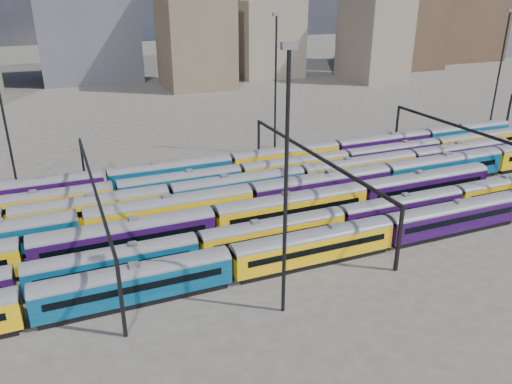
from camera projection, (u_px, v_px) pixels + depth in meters
name	position (u px, v px, depth m)	size (l,w,h in m)	color
ground	(248.00, 215.00, 69.90)	(500.00, 500.00, 0.00)	#48433D
rake_0	(387.00, 228.00, 60.42)	(120.93, 2.95, 4.96)	black
rake_1	(341.00, 218.00, 63.53)	(112.58, 2.75, 4.61)	black
rake_2	(125.00, 234.00, 58.37)	(108.50, 3.18, 5.36)	black
rake_3	(251.00, 196.00, 68.94)	(133.81, 3.26, 5.51)	black
rake_4	(169.00, 195.00, 69.67)	(124.10, 3.03, 5.10)	black
rake_5	(240.00, 173.00, 78.44)	(115.29, 2.81, 4.73)	black
rake_6	(231.00, 163.00, 82.74)	(120.78, 2.95, 4.96)	black
gantry_1	(94.00, 191.00, 60.25)	(0.35, 40.35, 8.03)	black
gantry_2	(313.00, 161.00, 70.85)	(0.35, 40.35, 8.03)	black
gantry_3	(475.00, 138.00, 81.45)	(0.35, 40.35, 8.03)	black
mast_1	(1.00, 103.00, 72.78)	(1.40, 0.50, 25.60)	black
mast_2	(286.00, 179.00, 44.01)	(1.40, 0.50, 25.60)	black
mast_3	(276.00, 80.00, 90.39)	(1.40, 0.50, 25.60)	black
mast_5	(500.00, 68.00, 104.64)	(1.40, 0.50, 25.60)	black
skyline	(401.00, 12.00, 189.34)	(399.22, 60.48, 50.03)	#665B4C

